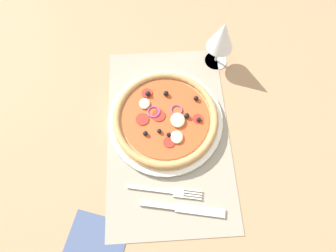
% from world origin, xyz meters
% --- Properties ---
extents(ground_plane, '(1.90, 1.40, 0.02)m').
position_xyz_m(ground_plane, '(0.00, 0.00, -0.01)').
color(ground_plane, '#9E7A56').
extents(placemat, '(0.52, 0.31, 0.00)m').
position_xyz_m(placemat, '(0.00, 0.00, 0.00)').
color(placemat, gray).
rests_on(placemat, ground_plane).
extents(plate, '(0.30, 0.30, 0.01)m').
position_xyz_m(plate, '(-0.03, -0.01, 0.01)').
color(plate, silver).
rests_on(plate, placemat).
extents(pizza, '(0.27, 0.27, 0.03)m').
position_xyz_m(pizza, '(-0.03, -0.01, 0.03)').
color(pizza, tan).
rests_on(pizza, plate).
extents(fork, '(0.05, 0.18, 0.00)m').
position_xyz_m(fork, '(0.15, -0.01, 0.01)').
color(fork, silver).
rests_on(fork, placemat).
extents(knife, '(0.05, 0.20, 0.01)m').
position_xyz_m(knife, '(0.19, 0.02, 0.01)').
color(knife, silver).
rests_on(knife, placemat).
extents(wine_glass, '(0.07, 0.07, 0.15)m').
position_xyz_m(wine_glass, '(-0.22, 0.15, 0.10)').
color(wine_glass, silver).
rests_on(wine_glass, ground_plane).
extents(napkin, '(0.18, 0.17, 0.00)m').
position_xyz_m(napkin, '(0.27, -0.18, 0.00)').
color(napkin, '#425175').
rests_on(napkin, ground_plane).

